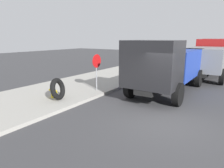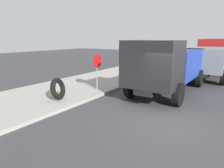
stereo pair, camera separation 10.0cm
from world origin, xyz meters
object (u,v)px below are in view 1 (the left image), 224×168
(dump_truck_gray, at_px, (208,57))
(dump_truck_green, at_px, (216,50))
(loose_tire, at_px, (58,89))
(stop_sign, at_px, (97,65))
(dump_truck_blue, at_px, (168,65))
(fire_hydrant, at_px, (53,90))

(dump_truck_gray, xyz_separation_m, dump_truck_green, (10.82, 0.75, 0.00))
(loose_tire, distance_m, stop_sign, 2.75)
(stop_sign, relative_size, dump_truck_gray, 0.29)
(dump_truck_gray, bearing_deg, loose_tire, 156.36)
(loose_tire, bearing_deg, dump_truck_green, -10.71)
(loose_tire, relative_size, dump_truck_blue, 0.15)
(stop_sign, bearing_deg, dump_truck_green, -10.95)
(fire_hydrant, xyz_separation_m, stop_sign, (2.45, -0.91, 1.02))
(fire_hydrant, height_order, dump_truck_blue, dump_truck_blue)
(dump_truck_gray, height_order, dump_truck_green, same)
(loose_tire, relative_size, dump_truck_gray, 0.15)
(stop_sign, distance_m, dump_truck_blue, 4.06)
(fire_hydrant, relative_size, loose_tire, 0.72)
(dump_truck_gray, bearing_deg, dump_truck_green, 3.97)
(fire_hydrant, bearing_deg, dump_truck_green, -12.05)
(stop_sign, xyz_separation_m, dump_truck_blue, (2.27, -3.37, 0.03))
(dump_truck_blue, xyz_separation_m, dump_truck_gray, (6.39, -1.16, 0.00))
(fire_hydrant, height_order, loose_tire, loose_tire)
(loose_tire, bearing_deg, dump_truck_blue, -37.81)
(fire_hydrant, xyz_separation_m, dump_truck_gray, (11.12, -5.43, 1.05))
(dump_truck_blue, height_order, dump_truck_gray, same)
(stop_sign, xyz_separation_m, dump_truck_gray, (8.66, -4.52, 0.03))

